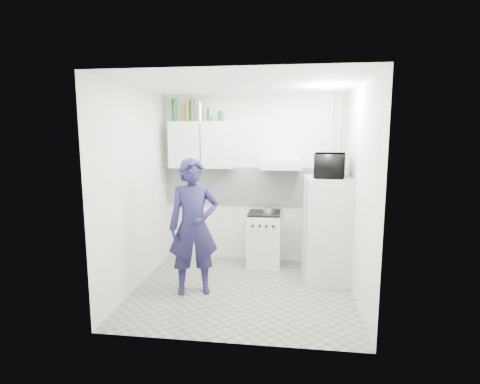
# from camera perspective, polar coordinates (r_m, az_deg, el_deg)

# --- Properties ---
(floor) EXTENTS (2.80, 2.80, 0.00)m
(floor) POSITION_cam_1_polar(r_m,az_deg,el_deg) (5.04, 0.40, -14.75)
(floor) COLOR gray
(floor) RESTS_ON ground
(ceiling) EXTENTS (2.80, 2.80, 0.00)m
(ceiling) POSITION_cam_1_polar(r_m,az_deg,el_deg) (4.65, 0.44, 16.06)
(ceiling) COLOR white
(ceiling) RESTS_ON wall_back
(wall_back) EXTENTS (2.80, 0.00, 2.80)m
(wall_back) POSITION_cam_1_polar(r_m,az_deg,el_deg) (5.90, 1.91, 1.88)
(wall_back) COLOR white
(wall_back) RESTS_ON floor
(wall_left) EXTENTS (0.00, 2.60, 2.60)m
(wall_left) POSITION_cam_1_polar(r_m,az_deg,el_deg) (5.03, -15.60, 0.34)
(wall_left) COLOR white
(wall_left) RESTS_ON floor
(wall_right) EXTENTS (0.00, 2.60, 2.60)m
(wall_right) POSITION_cam_1_polar(r_m,az_deg,el_deg) (4.71, 17.58, -0.32)
(wall_right) COLOR white
(wall_right) RESTS_ON floor
(person) EXTENTS (0.72, 0.58, 1.72)m
(person) POSITION_cam_1_polar(r_m,az_deg,el_deg) (4.75, -7.07, -5.27)
(person) COLOR #1C1A41
(person) RESTS_ON floor
(stove) EXTENTS (0.50, 0.50, 0.80)m
(stove) POSITION_cam_1_polar(r_m,az_deg,el_deg) (5.82, 3.68, -7.28)
(stove) COLOR silver
(stove) RESTS_ON floor
(fridge) EXTENTS (0.64, 0.64, 1.45)m
(fridge) POSITION_cam_1_polar(r_m,az_deg,el_deg) (5.26, 13.13, -5.63)
(fridge) COLOR silver
(fridge) RESTS_ON floor
(stove_top) EXTENTS (0.48, 0.48, 0.03)m
(stove_top) POSITION_cam_1_polar(r_m,az_deg,el_deg) (5.72, 3.73, -3.26)
(stove_top) COLOR black
(stove_top) RESTS_ON stove
(saucepan) EXTENTS (0.16, 0.16, 0.09)m
(saucepan) POSITION_cam_1_polar(r_m,az_deg,el_deg) (5.64, 4.29, -2.82)
(saucepan) COLOR silver
(saucepan) RESTS_ON stove_top
(microwave) EXTENTS (0.61, 0.45, 0.32)m
(microwave) POSITION_cam_1_polar(r_m,az_deg,el_deg) (5.11, 13.48, 4.00)
(microwave) COLOR black
(microwave) RESTS_ON fridge
(bottle_a) EXTENTS (0.08, 0.08, 0.34)m
(bottle_a) POSITION_cam_1_polar(r_m,az_deg,el_deg) (5.93, -9.97, 12.15)
(bottle_a) COLOR #144C1E
(bottle_a) RESTS_ON upper_cabinet
(bottle_b) EXTENTS (0.08, 0.08, 0.29)m
(bottle_b) POSITION_cam_1_polar(r_m,az_deg,el_deg) (5.87, -8.06, 11.98)
(bottle_b) COLOR brown
(bottle_b) RESTS_ON upper_cabinet
(bottle_c) EXTENTS (0.08, 0.08, 0.33)m
(bottle_c) POSITION_cam_1_polar(r_m,az_deg,el_deg) (5.85, -7.33, 12.19)
(bottle_c) COLOR #144C1E
(bottle_c) RESTS_ON upper_cabinet
(bottle_d) EXTENTS (0.07, 0.07, 0.29)m
(bottle_d) POSITION_cam_1_polar(r_m,az_deg,el_deg) (5.82, -6.16, 12.05)
(bottle_d) COLOR silver
(bottle_d) RESTS_ON upper_cabinet
(canister_a) EXTENTS (0.08, 0.08, 0.19)m
(canister_a) POSITION_cam_1_polar(r_m,az_deg,el_deg) (5.79, -4.67, 11.61)
(canister_a) COLOR #144C1E
(canister_a) RESTS_ON upper_cabinet
(canister_b) EXTENTS (0.08, 0.08, 0.16)m
(canister_b) POSITION_cam_1_polar(r_m,az_deg,el_deg) (5.75, -2.98, 11.46)
(canister_b) COLOR #144C1E
(canister_b) RESTS_ON upper_cabinet
(upper_cabinet) EXTENTS (1.00, 0.35, 0.70)m
(upper_cabinet) POSITION_cam_1_polar(r_m,az_deg,el_deg) (5.81, -5.67, 7.17)
(upper_cabinet) COLOR silver
(upper_cabinet) RESTS_ON wall_back
(range_hood) EXTENTS (0.60, 0.50, 0.14)m
(range_hood) POSITION_cam_1_polar(r_m,az_deg,el_deg) (5.60, 6.28, 4.23)
(range_hood) COLOR silver
(range_hood) RESTS_ON wall_back
(backsplash) EXTENTS (2.74, 0.03, 0.60)m
(backsplash) POSITION_cam_1_polar(r_m,az_deg,el_deg) (5.90, 1.89, 0.89)
(backsplash) COLOR white
(backsplash) RESTS_ON wall_back
(pipe_a) EXTENTS (0.05, 0.05, 2.60)m
(pipe_a) POSITION_cam_1_polar(r_m,az_deg,el_deg) (5.84, 14.64, 1.52)
(pipe_a) COLOR silver
(pipe_a) RESTS_ON floor
(pipe_b) EXTENTS (0.04, 0.04, 2.60)m
(pipe_b) POSITION_cam_1_polar(r_m,az_deg,el_deg) (5.83, 13.47, 1.55)
(pipe_b) COLOR silver
(pipe_b) RESTS_ON floor
(ceiling_spot_fixture) EXTENTS (0.10, 0.10, 0.02)m
(ceiling_spot_fixture) POSITION_cam_1_polar(r_m,az_deg,el_deg) (4.83, 13.04, 15.21)
(ceiling_spot_fixture) COLOR white
(ceiling_spot_fixture) RESTS_ON ceiling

